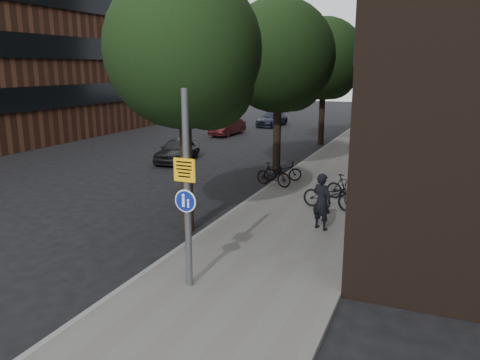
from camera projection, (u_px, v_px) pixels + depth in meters
The scene contains 15 objects.
ground at pixel (194, 320), 9.19m from camera, with size 120.00×120.00×0.00m, color black.
sidewalk at pixel (322, 194), 18.05m from camera, with size 4.50×60.00×0.12m, color #5D5B56.
curb_edge at pixel (267, 188), 18.89m from camera, with size 0.15×60.00×0.13m, color slate.
street_tree_near at pixel (188, 57), 13.09m from camera, with size 4.40×4.40×7.50m.
street_tree_mid at pixel (281, 60), 20.71m from camera, with size 5.00×5.00×7.80m.
street_tree_far at pixel (326, 62), 28.78m from camera, with size 5.00×5.00×7.80m.
signpost at pixel (187, 190), 9.89m from camera, with size 0.50×0.14×4.31m.
pedestrian at pixel (322, 201), 13.79m from camera, with size 0.62×0.41×1.70m, color black.
parked_bike_facade_near at pixel (330, 195), 15.83m from camera, with size 0.65×1.86×0.98m, color black.
parked_bike_facade_far at pixel (347, 188), 16.83m from camera, with size 0.44×1.57×0.94m, color black.
parked_bike_curb_near at pixel (283, 171), 19.73m from camera, with size 0.56×1.60×0.84m, color black.
parked_bike_curb_far at pixel (273, 175), 18.87m from camera, with size 0.45×1.59×0.95m, color black.
parked_car_near at pixel (177, 150), 24.34m from camera, with size 1.44×3.59×1.22m, color black.
parked_car_mid at pixel (228, 127), 33.75m from camera, with size 1.26×3.61×1.19m, color #4D1617.
parked_car_far at pixel (272, 119), 38.94m from camera, with size 1.62×3.99×1.16m, color #1C2232.
Camera 1 is at (4.02, -7.29, 4.85)m, focal length 35.00 mm.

